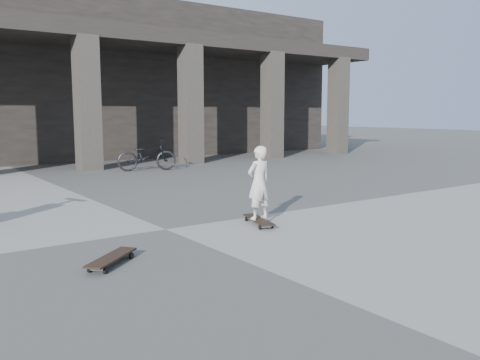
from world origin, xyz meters
TOP-DOWN VIEW (x-y plane):
  - ground at (0.00, 0.00)m, footprint 90.00×90.00m
  - longboard at (1.33, -0.55)m, footprint 0.47×0.93m
  - skateboard_spare at (-1.33, -1.25)m, footprint 0.80×0.72m
  - child at (1.33, -0.55)m, footprint 0.43×0.30m
  - bicycle at (3.13, 7.30)m, footprint 1.84×1.12m

SIDE VIEW (x-z plane):
  - ground at x=0.00m, z-range 0.00..0.00m
  - longboard at x=1.33m, z-range 0.03..0.12m
  - skateboard_spare at x=-1.33m, z-range 0.03..0.13m
  - bicycle at x=3.13m, z-range 0.00..0.91m
  - child at x=1.33m, z-range 0.09..1.23m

